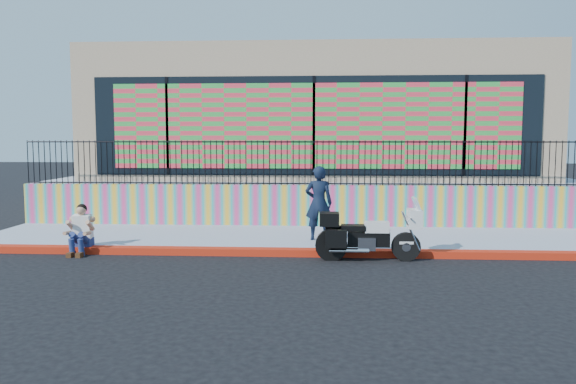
{
  "coord_description": "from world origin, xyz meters",
  "views": [
    {
      "loc": [
        0.22,
        -11.82,
        2.52
      ],
      "look_at": [
        -0.56,
        1.2,
        1.26
      ],
      "focal_mm": 35.0,
      "sensor_mm": 36.0,
      "label": 1
    }
  ],
  "objects": [
    {
      "name": "sidewalk",
      "position": [
        0.0,
        1.65,
        0.07
      ],
      "size": [
        16.0,
        3.0,
        0.15
      ],
      "primitive_type": "cube",
      "color": "#939AB1",
      "rests_on": "ground"
    },
    {
      "name": "police_motorcycle",
      "position": [
        1.16,
        -0.37,
        0.55
      ],
      "size": [
        2.12,
        0.7,
        1.32
      ],
      "color": "black",
      "rests_on": "ground"
    },
    {
      "name": "ground",
      "position": [
        0.0,
        0.0,
        0.0
      ],
      "size": [
        90.0,
        90.0,
        0.0
      ],
      "primitive_type": "plane",
      "color": "black",
      "rests_on": "ground"
    },
    {
      "name": "storefront_building",
      "position": [
        0.0,
        8.13,
        3.25
      ],
      "size": [
        14.0,
        8.06,
        4.0
      ],
      "color": "tan",
      "rests_on": "elevated_platform"
    },
    {
      "name": "seated_man",
      "position": [
        -4.99,
        -0.14,
        0.45
      ],
      "size": [
        0.54,
        0.71,
        1.06
      ],
      "color": "navy",
      "rests_on": "ground"
    },
    {
      "name": "mural_wall",
      "position": [
        0.0,
        3.25,
        0.7
      ],
      "size": [
        16.0,
        0.2,
        1.1
      ],
      "primitive_type": "cube",
      "color": "#E63C81",
      "rests_on": "sidewalk"
    },
    {
      "name": "red_curb",
      "position": [
        0.0,
        0.0,
        0.07
      ],
      "size": [
        16.0,
        0.3,
        0.15
      ],
      "primitive_type": "cube",
      "color": "#B6260D",
      "rests_on": "ground"
    },
    {
      "name": "metal_fence",
      "position": [
        0.0,
        3.25,
        1.85
      ],
      "size": [
        15.8,
        0.04,
        1.2
      ],
      "primitive_type": null,
      "color": "black",
      "rests_on": "mural_wall"
    },
    {
      "name": "elevated_platform",
      "position": [
        0.0,
        8.35,
        0.62
      ],
      "size": [
        16.0,
        10.0,
        1.25
      ],
      "primitive_type": "cube",
      "color": "#939AB1",
      "rests_on": "ground"
    },
    {
      "name": "police_officer",
      "position": [
        0.16,
        1.11,
        1.01
      ],
      "size": [
        0.65,
        0.44,
        1.72
      ],
      "primitive_type": "imported",
      "rotation": [
        0.0,
        0.0,
        3.09
      ],
      "color": "black",
      "rests_on": "sidewalk"
    }
  ]
}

